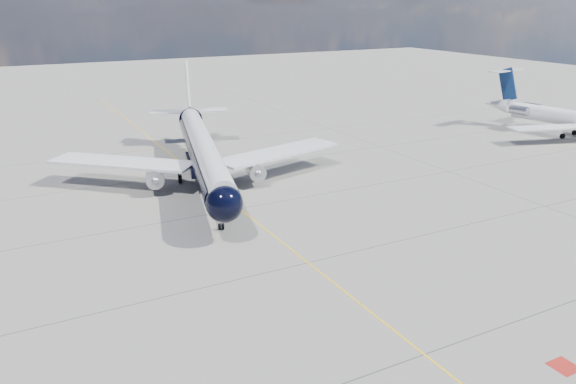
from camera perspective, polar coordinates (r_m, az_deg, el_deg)
name	(u,v)px	position (r m, az deg, el deg)	size (l,w,h in m)	color
ground	(223,195)	(65.60, -6.66, -0.34)	(320.00, 320.00, 0.00)	gray
taxiway_centerline	(240,209)	(61.23, -4.94, -1.70)	(0.16, 160.00, 0.01)	yellow
red_marking	(564,366)	(40.17, 26.23, -15.61)	(1.60, 1.60, 0.01)	maroon
main_airliner	(202,150)	(70.17, -8.69, 4.29)	(35.90, 44.40, 13.00)	black
regional_jet	(565,116)	(104.31, 26.34, 6.90)	(26.24, 30.49, 10.37)	silver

